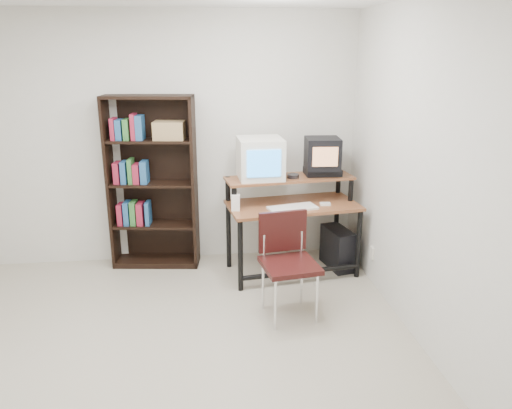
{
  "coord_description": "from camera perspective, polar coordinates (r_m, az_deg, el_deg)",
  "views": [
    {
      "loc": [
        0.32,
        -3.21,
        2.21
      ],
      "look_at": [
        0.84,
        1.1,
        0.86
      ],
      "focal_mm": 35.0,
      "sensor_mm": 36.0,
      "label": 1
    }
  ],
  "objects": [
    {
      "name": "front_wall",
      "position": [
        1.55,
        -18.53,
        -19.68
      ],
      "size": [
        4.0,
        0.01,
        2.6
      ],
      "primitive_type": "cube",
      "color": "beige",
      "rests_on": "floor"
    },
    {
      "name": "pc_tower",
      "position": [
        5.34,
        9.3,
        -4.93
      ],
      "size": [
        0.29,
        0.48,
        0.42
      ],
      "primitive_type": "cube",
      "rotation": [
        0.0,
        0.0,
        0.2
      ],
      "color": "black",
      "rests_on": "floor"
    },
    {
      "name": "wall_outlet",
      "position": [
        5.04,
        13.1,
        -5.41
      ],
      "size": [
        0.02,
        0.08,
        0.12
      ],
      "primitive_type": "cube",
      "color": "beige",
      "rests_on": "right_wall"
    },
    {
      "name": "mousepad",
      "position": [
        5.0,
        8.08,
        -0.15
      ],
      "size": [
        0.26,
        0.23,
        0.01
      ],
      "primitive_type": "cube",
      "rotation": [
        0.0,
        0.0,
        0.26
      ],
      "color": "black",
      "rests_on": "computer_desk"
    },
    {
      "name": "computer_desk",
      "position": [
        5.02,
        4.15,
        -0.28
      ],
      "size": [
        1.36,
        0.81,
        0.98
      ],
      "rotation": [
        0.0,
        0.0,
        0.13
      ],
      "color": "brown",
      "rests_on": "floor"
    },
    {
      "name": "right_wall",
      "position": [
        3.74,
        20.15,
        2.14
      ],
      "size": [
        0.01,
        4.0,
        2.6
      ],
      "primitive_type": "cube",
      "color": "beige",
      "rests_on": "floor"
    },
    {
      "name": "crt_monitor",
      "position": [
        4.95,
        0.48,
        5.25
      ],
      "size": [
        0.45,
        0.46,
        0.41
      ],
      "rotation": [
        0.0,
        0.0,
        0.04
      ],
      "color": "silver",
      "rests_on": "computer_desk"
    },
    {
      "name": "crt_tv",
      "position": [
        5.09,
        7.6,
        5.8
      ],
      "size": [
        0.36,
        0.36,
        0.32
      ],
      "rotation": [
        0.0,
        0.0,
        -0.08
      ],
      "color": "black",
      "rests_on": "vcr"
    },
    {
      "name": "cd_spindle",
      "position": [
        5.0,
        4.26,
        3.19
      ],
      "size": [
        0.15,
        0.15,
        0.05
      ],
      "primitive_type": "cylinder",
      "rotation": [
        0.0,
        0.0,
        0.35
      ],
      "color": "#26262B",
      "rests_on": "computer_desk"
    },
    {
      "name": "bookshelf",
      "position": [
        5.25,
        -11.73,
        2.68
      ],
      "size": [
        0.92,
        0.41,
        1.78
      ],
      "rotation": [
        0.0,
        0.0,
        -0.12
      ],
      "color": "black",
      "rests_on": "floor"
    },
    {
      "name": "school_chair",
      "position": [
        4.26,
        3.56,
        -5.65
      ],
      "size": [
        0.51,
        0.51,
        0.89
      ],
      "rotation": [
        0.0,
        0.0,
        0.15
      ],
      "color": "black",
      "rests_on": "floor"
    },
    {
      "name": "mouse",
      "position": [
        4.98,
        7.91,
        0.01
      ],
      "size": [
        0.1,
        0.07,
        0.03
      ],
      "primitive_type": "cube",
      "rotation": [
        0.0,
        0.0,
        -0.06
      ],
      "color": "white",
      "rests_on": "mousepad"
    },
    {
      "name": "floor",
      "position": [
        3.92,
        -10.81,
        -17.49
      ],
      "size": [
        4.0,
        4.0,
        0.01
      ],
      "primitive_type": "cube",
      "color": "#B0A792",
      "rests_on": "ground"
    },
    {
      "name": "vcr",
      "position": [
        5.16,
        7.59,
        3.71
      ],
      "size": [
        0.37,
        0.27,
        0.08
      ],
      "primitive_type": "cube",
      "rotation": [
        0.0,
        0.0,
        -0.02
      ],
      "color": "black",
      "rests_on": "computer_desk"
    },
    {
      "name": "keyboard",
      "position": [
        4.83,
        4.2,
        -0.48
      ],
      "size": [
        0.51,
        0.31,
        0.03
      ],
      "primitive_type": "cube",
      "rotation": [
        0.0,
        0.0,
        0.23
      ],
      "color": "silver",
      "rests_on": "computer_desk"
    },
    {
      "name": "back_wall",
      "position": [
        5.3,
        -10.25,
        7.15
      ],
      "size": [
        4.0,
        0.01,
        2.6
      ],
      "primitive_type": "cube",
      "color": "beige",
      "rests_on": "floor"
    },
    {
      "name": "desk_speaker",
      "position": [
        4.77,
        -2.34,
        0.15
      ],
      "size": [
        0.09,
        0.08,
        0.17
      ],
      "primitive_type": "cube",
      "rotation": [
        0.0,
        0.0,
        -0.12
      ],
      "color": "silver",
      "rests_on": "computer_desk"
    }
  ]
}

